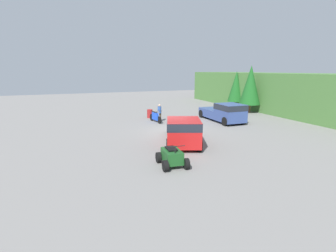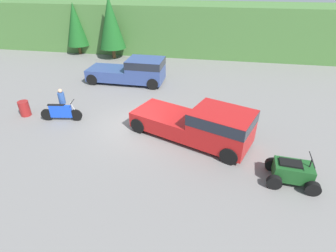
{
  "view_description": "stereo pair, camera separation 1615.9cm",
  "coord_description": "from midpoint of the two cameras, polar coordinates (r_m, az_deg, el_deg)",
  "views": [
    {
      "loc": [
        19.35,
        -8.24,
        4.99
      ],
      "look_at": [
        1.89,
        -1.39,
        0.95
      ],
      "focal_mm": 28.0,
      "sensor_mm": 36.0,
      "label": 1
    },
    {
      "loc": [
        3.78,
        -11.88,
        7.27
      ],
      "look_at": [
        1.89,
        -1.39,
        0.95
      ],
      "focal_mm": 28.0,
      "sensor_mm": 36.0,
      "label": 2
    }
  ],
  "objects": [
    {
      "name": "tree_left",
      "position": [
        31.48,
        -34.83,
        19.66
      ],
      "size": [
        2.12,
        2.12,
        4.82
      ],
      "color": "brown",
      "rests_on": "ground_plane"
    },
    {
      "name": "tree_mid_left",
      "position": [
        28.21,
        -30.07,
        21.06
      ],
      "size": [
        2.42,
        2.42,
        5.5
      ],
      "color": "brown",
      "rests_on": "ground_plane"
    },
    {
      "name": "hillside_backdrop",
      "position": [
        28.77,
        -14.69,
        22.11
      ],
      "size": [
        44.0,
        6.0,
        4.59
      ],
      "color": "#477538",
      "rests_on": "ground_plane"
    },
    {
      "name": "rider_person",
      "position": [
        19.71,
        -45.31,
        6.2
      ],
      "size": [
        0.45,
        0.45,
        1.72
      ],
      "rotation": [
        0.0,
        0.0,
        0.33
      ],
      "color": "brown",
      "rests_on": "ground_plane"
    },
    {
      "name": "pickup_truck_red",
      "position": [
        13.24,
        -28.65,
        3.82
      ],
      "size": [
        6.34,
        4.17,
        1.86
      ],
      "rotation": [
        0.0,
        0.0,
        -0.38
      ],
      "color": "red",
      "rests_on": "ground_plane"
    },
    {
      "name": "ground_plane",
      "position": [
        16.51,
        -35.59,
        2.85
      ],
      "size": [
        80.0,
        80.0,
        0.0
      ],
      "primitive_type": "plane",
      "color": "slate"
    },
    {
      "name": "steel_barrel",
      "position": [
        21.67,
        -48.96,
        4.73
      ],
      "size": [
        0.58,
        0.58,
        0.88
      ],
      "color": "maroon",
      "rests_on": "ground_plane"
    },
    {
      "name": "pickup_truck_second",
      "position": [
        21.71,
        -29.77,
        13.02
      ],
      "size": [
        5.68,
        2.3,
        1.86
      ],
      "rotation": [
        0.0,
        0.0,
        -0.01
      ],
      "color": "#334784",
      "rests_on": "ground_plane"
    },
    {
      "name": "dirt_bike",
      "position": [
        19.55,
        -45.67,
        4.47
      ],
      "size": [
        2.3,
        0.63,
        1.2
      ],
      "rotation": [
        0.0,
        0.0,
        0.15
      ],
      "color": "black",
      "rests_on": "ground_plane"
    },
    {
      "name": "quad_atv",
      "position": [
        9.89,
        -18.44,
        -6.02
      ],
      "size": [
        2.04,
        1.49,
        1.23
      ],
      "rotation": [
        0.0,
        0.0,
        -0.08
      ],
      "color": "black",
      "rests_on": "ground_plane"
    }
  ]
}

